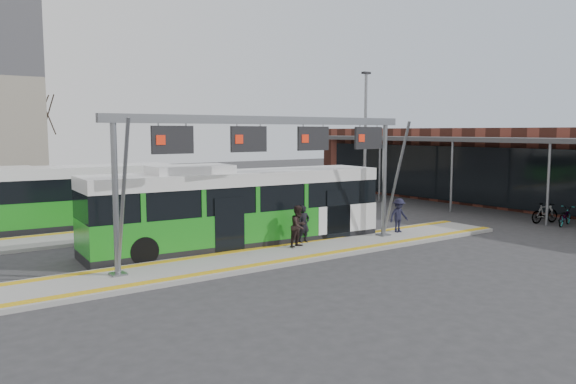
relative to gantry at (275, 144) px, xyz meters
name	(u,v)px	position (x,y,z in m)	size (l,w,h in m)	color
ground	(287,256)	(0.35, -0.25, -4.30)	(120.00, 120.00, 0.00)	#2D2D30
platform_main	(287,254)	(0.35, -0.25, -4.22)	(22.00, 3.00, 0.15)	gray
platform_second	(116,234)	(-3.65, 7.75, -4.22)	(20.00, 3.00, 0.15)	gray
tactile_main	(287,251)	(0.35, -0.25, -4.14)	(22.00, 2.65, 0.02)	gold
tactile_second	(108,228)	(-3.65, 8.90, -4.14)	(20.00, 0.35, 0.02)	gold
gantry	(275,144)	(0.00, 0.00, 0.00)	(13.00, 1.68, 5.20)	slate
station_building	(520,165)	(22.17, 3.74, -1.76)	(11.50, 32.00, 5.00)	brown
hero_bus	(238,209)	(-0.32, 2.35, -2.72)	(12.73, 3.46, 3.46)	black
bg_bus_green	(43,200)	(-6.12, 10.91, -2.78)	(12.46, 3.41, 3.08)	black
passenger_a	(304,224)	(1.97, 0.80, -3.37)	(0.57, 0.37, 1.56)	black
passenger_b	(299,226)	(1.29, 0.25, -3.31)	(0.81, 0.63, 1.67)	black
passenger_c	(399,215)	(6.99, 0.21, -3.37)	(1.01, 0.58, 1.57)	black
bicycle_c	(565,216)	(15.85, -2.80, -3.82)	(0.64, 1.83, 0.96)	gray
bicycle_d	(545,213)	(15.78, -1.78, -3.77)	(0.50, 1.77, 1.06)	gray
tree_mid	(44,115)	(-1.62, 30.95, 1.78)	(1.40, 1.40, 8.02)	#382B21
lamp_east	(365,141)	(9.78, 5.50, -0.03)	(0.50, 0.25, 8.05)	slate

